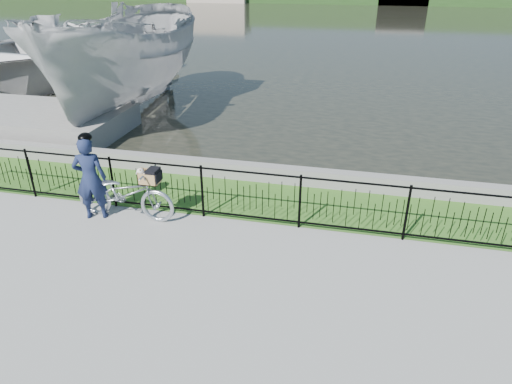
% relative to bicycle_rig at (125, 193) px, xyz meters
% --- Properties ---
extents(ground, '(120.00, 120.00, 0.00)m').
position_rel_bicycle_rig_xyz_m(ground, '(2.51, -1.21, -0.56)').
color(ground, gray).
rests_on(ground, ground).
extents(grass_strip, '(60.00, 2.00, 0.01)m').
position_rel_bicycle_rig_xyz_m(grass_strip, '(2.51, 1.39, -0.56)').
color(grass_strip, '#35611E').
rests_on(grass_strip, ground).
extents(water, '(120.00, 120.00, 0.00)m').
position_rel_bicycle_rig_xyz_m(water, '(2.51, 31.79, -0.56)').
color(water, black).
rests_on(water, ground).
extents(quay_wall, '(60.00, 0.30, 0.40)m').
position_rel_bicycle_rig_xyz_m(quay_wall, '(2.51, 2.39, -0.36)').
color(quay_wall, slate).
rests_on(quay_wall, ground).
extents(fence, '(14.00, 0.06, 1.15)m').
position_rel_bicycle_rig_xyz_m(fence, '(2.51, 0.39, 0.01)').
color(fence, black).
rests_on(fence, ground).
extents(bicycle_rig, '(2.10, 0.73, 1.18)m').
position_rel_bicycle_rig_xyz_m(bicycle_rig, '(0.00, 0.00, 0.00)').
color(bicycle_rig, '#B6BCC3').
rests_on(bicycle_rig, ground).
extents(cyclist, '(0.74, 0.60, 1.82)m').
position_rel_bicycle_rig_xyz_m(cyclist, '(-0.66, -0.12, 0.34)').
color(cyclist, '#161F3E').
rests_on(cyclist, ground).
extents(boat_near, '(4.02, 9.67, 5.47)m').
position_rel_bicycle_rig_xyz_m(boat_near, '(-3.18, 6.59, 1.40)').
color(boat_near, '#B0B0B0').
rests_on(boat_near, water).
extents(boat_far, '(9.80, 12.89, 2.50)m').
position_rel_bicycle_rig_xyz_m(boat_far, '(-9.25, 10.95, 0.69)').
color(boat_far, '#B0B0B0').
rests_on(boat_far, water).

